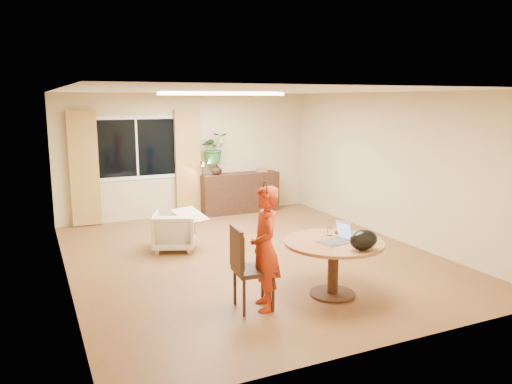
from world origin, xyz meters
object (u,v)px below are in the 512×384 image
Objects in this scene: armchair at (175,231)px; sideboard at (240,193)px; dining_chair at (254,268)px; child at (265,248)px; dining_table at (334,253)px.

sideboard is at bearing -112.93° from armchair.
child is (0.12, -0.05, 0.24)m from dining_chair.
dining_chair is at bearing 177.10° from dining_table.
armchair is 0.40× the size of sideboard.
dining_chair reaches higher than sideboard.
armchair is at bearing 99.46° from dining_chair.
sideboard is at bearing 81.00° from dining_table.
child is at bearing -17.48° from dining_chair.
dining_chair is at bearing -99.68° from child.
sideboard reaches higher than armchair.
dining_table is 1.24× the size of dining_chair.
dining_table is 1.82× the size of armchair.
child reaches higher than dining_chair.
sideboard is (0.77, 4.89, -0.13)m from dining_table.
armchair is (-0.21, 2.73, -0.19)m from dining_chair.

